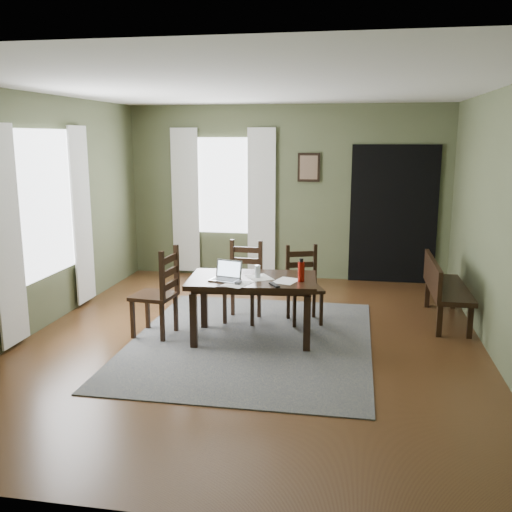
% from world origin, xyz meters
% --- Properties ---
extents(ground, '(5.00, 6.00, 0.01)m').
position_xyz_m(ground, '(0.00, 0.00, -0.01)').
color(ground, '#492C16').
extents(room_shell, '(5.02, 6.02, 2.71)m').
position_xyz_m(room_shell, '(0.00, 0.00, 1.80)').
color(room_shell, '#505839').
rests_on(room_shell, ground).
extents(rug, '(2.60, 3.20, 0.01)m').
position_xyz_m(rug, '(0.00, 0.00, 0.01)').
color(rug, '#484848').
rests_on(rug, ground).
extents(dining_table, '(1.45, 0.95, 0.69)m').
position_xyz_m(dining_table, '(0.00, 0.08, 0.62)').
color(dining_table, black).
rests_on(dining_table, rug).
extents(chair_end, '(0.49, 0.49, 1.01)m').
position_xyz_m(chair_end, '(-1.05, -0.00, 0.50)').
color(chair_end, black).
rests_on(chair_end, rug).
extents(chair_back_left, '(0.45, 0.45, 0.96)m').
position_xyz_m(chair_back_left, '(-0.23, 0.73, 0.47)').
color(chair_back_left, black).
rests_on(chair_back_left, rug).
extents(chair_back_right, '(0.51, 0.51, 0.92)m').
position_xyz_m(chair_back_right, '(0.50, 0.79, 0.45)').
color(chair_back_right, black).
rests_on(chair_back_right, rug).
extents(bench, '(0.43, 1.35, 0.76)m').
position_xyz_m(bench, '(2.15, 1.10, 0.46)').
color(bench, black).
rests_on(bench, ground).
extents(laptop, '(0.35, 0.30, 0.21)m').
position_xyz_m(laptop, '(-0.26, -0.05, 0.76)').
color(laptop, '#B7B7BC').
rests_on(laptop, dining_table).
extents(computer_mouse, '(0.06, 0.10, 0.03)m').
position_xyz_m(computer_mouse, '(-0.10, -0.21, 0.72)').
color(computer_mouse, '#3F3F42').
rests_on(computer_mouse, dining_table).
extents(tv_remote, '(0.14, 0.19, 0.02)m').
position_xyz_m(tv_remote, '(0.28, -0.22, 0.71)').
color(tv_remote, black).
rests_on(tv_remote, dining_table).
extents(drinking_glass, '(0.06, 0.06, 0.14)m').
position_xyz_m(drinking_glass, '(0.05, 0.09, 0.77)').
color(drinking_glass, silver).
rests_on(drinking_glass, dining_table).
extents(water_bottle, '(0.07, 0.07, 0.25)m').
position_xyz_m(water_bottle, '(0.54, 0.02, 0.82)').
color(water_bottle, '#A0170C').
rests_on(water_bottle, dining_table).
extents(paper_c, '(0.35, 0.38, 0.00)m').
position_xyz_m(paper_c, '(0.07, 0.10, 0.70)').
color(paper_c, white).
rests_on(paper_c, dining_table).
extents(paper_d, '(0.31, 0.35, 0.00)m').
position_xyz_m(paper_d, '(0.38, 0.00, 0.70)').
color(paper_d, white).
rests_on(paper_d, dining_table).
extents(paper_e, '(0.32, 0.36, 0.00)m').
position_xyz_m(paper_e, '(-0.11, -0.22, 0.70)').
color(paper_e, white).
rests_on(paper_e, dining_table).
extents(window_left, '(0.01, 1.30, 1.70)m').
position_xyz_m(window_left, '(-2.47, 0.20, 1.45)').
color(window_left, white).
rests_on(window_left, ground).
extents(window_back, '(1.00, 0.01, 1.50)m').
position_xyz_m(window_back, '(-1.00, 2.97, 1.45)').
color(window_back, white).
rests_on(window_back, ground).
extents(curtain_left_near, '(0.03, 0.48, 2.30)m').
position_xyz_m(curtain_left_near, '(-2.44, -0.62, 1.20)').
color(curtain_left_near, silver).
rests_on(curtain_left_near, ground).
extents(curtain_left_far, '(0.03, 0.48, 2.30)m').
position_xyz_m(curtain_left_far, '(-2.44, 1.02, 1.20)').
color(curtain_left_far, silver).
rests_on(curtain_left_far, ground).
extents(curtain_back_left, '(0.44, 0.03, 2.30)m').
position_xyz_m(curtain_back_left, '(-1.62, 2.94, 1.20)').
color(curtain_back_left, silver).
rests_on(curtain_back_left, ground).
extents(curtain_back_right, '(0.44, 0.03, 2.30)m').
position_xyz_m(curtain_back_right, '(-0.38, 2.94, 1.20)').
color(curtain_back_right, silver).
rests_on(curtain_back_right, ground).
extents(framed_picture, '(0.34, 0.03, 0.44)m').
position_xyz_m(framed_picture, '(0.35, 2.97, 1.75)').
color(framed_picture, black).
rests_on(framed_picture, ground).
extents(doorway_back, '(1.30, 0.03, 2.10)m').
position_xyz_m(doorway_back, '(1.65, 2.97, 1.05)').
color(doorway_back, black).
rests_on(doorway_back, ground).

